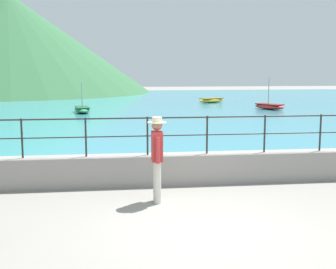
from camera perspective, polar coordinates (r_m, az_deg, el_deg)
name	(u,v)px	position (r m, az deg, el deg)	size (l,w,h in m)	color
ground_plane	(206,230)	(7.76, 4.82, -12.05)	(120.00, 120.00, 0.00)	gray
promenade_wall	(177,169)	(10.68, 1.20, -4.36)	(20.00, 0.56, 0.70)	gray
railing	(178,129)	(10.51, 1.22, 0.75)	(18.44, 0.04, 0.90)	#282623
lake_water	(131,105)	(33.09, -4.69, 3.71)	(64.00, 44.32, 0.06)	teal
hill_main	(10,43)	(53.94, -19.45, 10.84)	(31.29, 31.29, 10.94)	#33663D
person_walking	(157,155)	(9.05, -1.40, -2.63)	(0.38, 0.57, 1.75)	beige
boat_1	(269,106)	(30.13, 12.74, 3.52)	(1.93, 2.44, 2.03)	red
boat_2	(82,109)	(27.66, -10.84, 3.16)	(1.24, 2.41, 1.80)	#338C59
boat_3	(211,100)	(35.34, 5.52, 4.36)	(2.46, 1.81, 0.36)	gold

